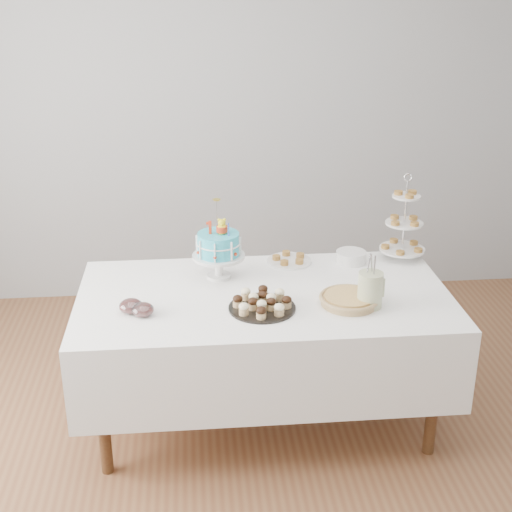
{
  "coord_description": "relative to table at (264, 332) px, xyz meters",
  "views": [
    {
      "loc": [
        -0.35,
        -3.0,
        2.36
      ],
      "look_at": [
        -0.04,
        0.3,
        0.98
      ],
      "focal_mm": 50.0,
      "sensor_mm": 36.0,
      "label": 1
    }
  ],
  "objects": [
    {
      "name": "floor",
      "position": [
        0.0,
        -0.3,
        -0.54
      ],
      "size": [
        5.0,
        5.0,
        0.0
      ],
      "primitive_type": "plane",
      "color": "brown",
      "rests_on": "ground"
    },
    {
      "name": "cupcake_tray",
      "position": [
        -0.03,
        -0.17,
        0.26
      ],
      "size": [
        0.33,
        0.33,
        0.08
      ],
      "color": "black",
      "rests_on": "table"
    },
    {
      "name": "pie",
      "position": [
        0.41,
        -0.16,
        0.25
      ],
      "size": [
        0.3,
        0.3,
        0.05
      ],
      "color": "tan",
      "rests_on": "table"
    },
    {
      "name": "birthday_cake",
      "position": [
        -0.22,
        0.23,
        0.35
      ],
      "size": [
        0.28,
        0.28,
        0.44
      ],
      "rotation": [
        0.0,
        0.0,
        -0.21
      ],
      "color": "white",
      "rests_on": "table"
    },
    {
      "name": "table",
      "position": [
        0.0,
        0.0,
        0.0
      ],
      "size": [
        1.92,
        1.02,
        0.77
      ],
      "color": "white",
      "rests_on": "floor"
    },
    {
      "name": "walls",
      "position": [
        0.0,
        -0.3,
        0.81
      ],
      "size": [
        5.04,
        4.04,
        2.7
      ],
      "color": "#999C9E",
      "rests_on": "floor"
    },
    {
      "name": "pastry_plate",
      "position": [
        0.19,
        0.4,
        0.24
      ],
      "size": [
        0.25,
        0.25,
        0.04
      ],
      "color": "white",
      "rests_on": "table"
    },
    {
      "name": "plate_stack",
      "position": [
        0.53,
        0.36,
        0.26
      ],
      "size": [
        0.17,
        0.17,
        0.07
      ],
      "color": "white",
      "rests_on": "table"
    },
    {
      "name": "utensil_pitcher",
      "position": [
        0.51,
        -0.2,
        0.33
      ],
      "size": [
        0.13,
        0.12,
        0.28
      ],
      "rotation": [
        0.0,
        0.0,
        -0.23
      ],
      "color": "beige",
      "rests_on": "table"
    },
    {
      "name": "jam_bowl_a",
      "position": [
        -0.67,
        -0.15,
        0.26
      ],
      "size": [
        0.12,
        0.12,
        0.07
      ],
      "color": "silver",
      "rests_on": "table"
    },
    {
      "name": "tiered_stand",
      "position": [
        0.84,
        0.4,
        0.44
      ],
      "size": [
        0.26,
        0.26,
        0.51
      ],
      "color": "silver",
      "rests_on": "table"
    },
    {
      "name": "jam_bowl_b",
      "position": [
        -0.61,
        -0.19,
        0.26
      ],
      "size": [
        0.11,
        0.11,
        0.07
      ],
      "color": "silver",
      "rests_on": "table"
    }
  ]
}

